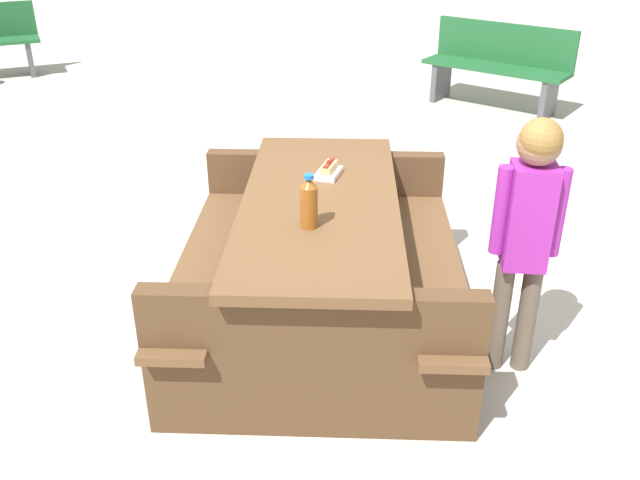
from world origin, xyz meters
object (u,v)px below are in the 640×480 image
at_px(soda_bottle, 309,203).
at_px(hotdog_tray, 329,170).
at_px(child_in_coat, 528,218).
at_px(park_bench_mid, 498,65).
at_px(picnic_table, 320,254).

bearing_deg(soda_bottle, hotdog_tray, -9.17).
bearing_deg(soda_bottle, child_in_coat, -91.85).
relative_size(hotdog_tray, park_bench_mid, 0.14).
height_order(hotdog_tray, park_bench_mid, park_bench_mid).
xyz_separation_m(hotdog_tray, child_in_coat, (-0.63, -0.87, 0.03)).
distance_m(hotdog_tray, child_in_coat, 1.08).
height_order(picnic_table, hotdog_tray, hotdog_tray).
relative_size(child_in_coat, park_bench_mid, 0.88).
bearing_deg(park_bench_mid, soda_bottle, 156.45).
height_order(picnic_table, park_bench_mid, park_bench_mid).
xyz_separation_m(picnic_table, park_bench_mid, (4.09, -1.87, 0.00)).
bearing_deg(child_in_coat, park_bench_mid, -12.11).
bearing_deg(picnic_table, park_bench_mid, -24.51).
bearing_deg(hotdog_tray, picnic_table, 171.07).
distance_m(child_in_coat, park_bench_mid, 4.54).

